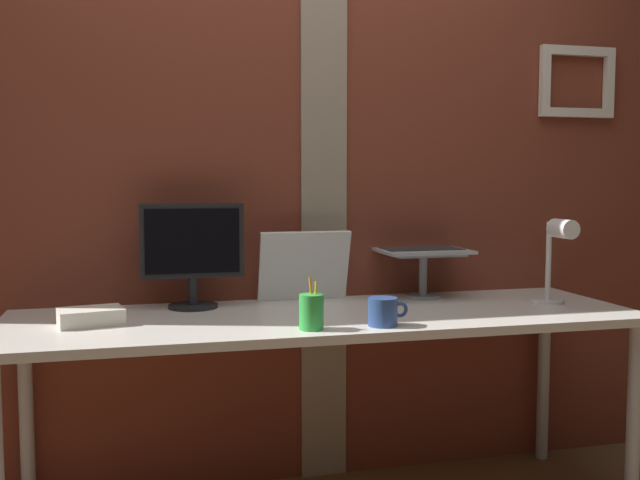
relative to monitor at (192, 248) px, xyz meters
The scene contains 10 objects.
brick_wall_back 0.53m from the monitor, 27.25° to the left, with size 3.71×0.15×2.60m.
desk 0.58m from the monitor, 27.13° to the right, with size 2.20×0.70×0.73m.
monitor is the anchor object (origin of this frame).
laptop_stand 0.90m from the monitor, ahead, with size 0.28×0.22×0.18m.
laptop 0.90m from the monitor, ahead, with size 0.35×0.30×0.22m.
whiteboard_panel 0.44m from the monitor, ahead, with size 0.35×0.02×0.28m, color white.
desk_lamp 1.34m from the monitor, 12.19° to the right, with size 0.12×0.20×0.32m.
pen_cup 0.60m from the monitor, 55.41° to the right, with size 0.08×0.08×0.16m.
coffee_mug 0.76m from the monitor, 40.19° to the right, with size 0.13×0.10×0.09m.
paper_clutter_stack 0.46m from the monitor, 146.39° to the right, with size 0.20×0.14×0.05m, color silver.
Camera 1 is at (-0.54, -2.35, 1.20)m, focal length 40.30 mm.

